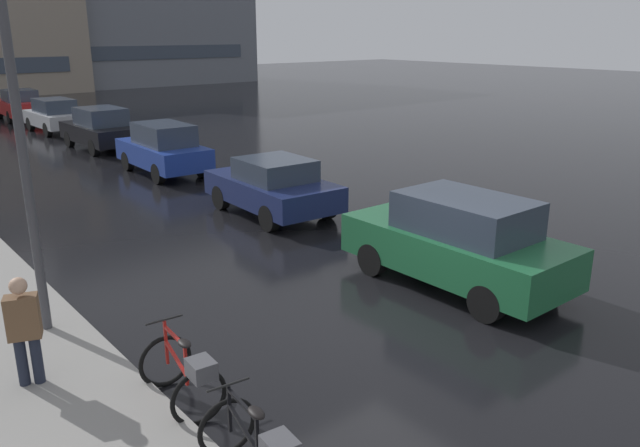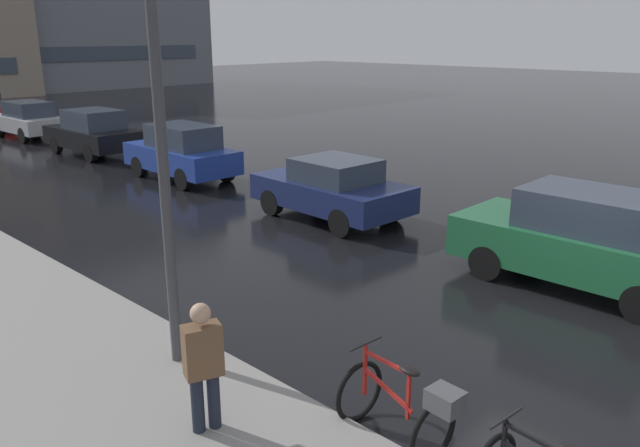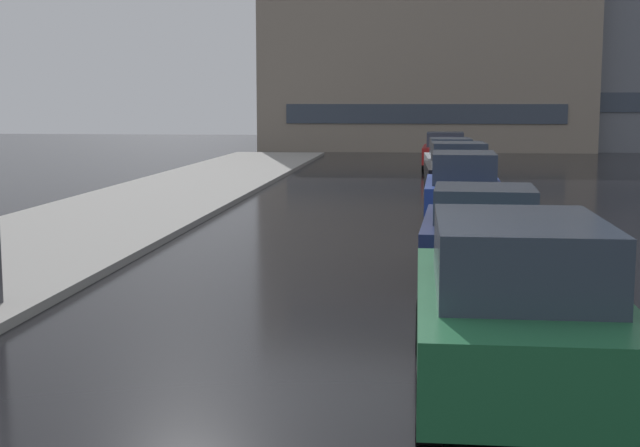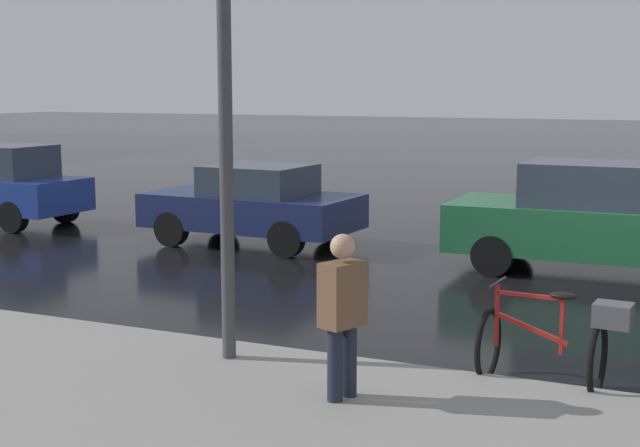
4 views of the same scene
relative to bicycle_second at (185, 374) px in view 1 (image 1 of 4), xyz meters
name	(u,v)px [view 1 (image 1 of 4)]	position (x,y,z in m)	size (l,w,h in m)	color
ground_plane	(380,329)	(3.43, 0.02, -0.50)	(140.00, 140.00, 0.00)	black
bicycle_second	(185,374)	(0.00, 0.00, 0.00)	(0.82, 1.41, 1.02)	black
car_green	(458,241)	(5.81, 0.42, 0.38)	(1.90, 4.29, 1.74)	#1E6038
car_navy	(273,186)	(5.94, 6.48, 0.25)	(2.11, 3.97, 1.48)	navy
car_blue	(163,149)	(5.92, 12.68, 0.34)	(1.82, 4.05, 1.69)	navy
car_black	(101,129)	(6.05, 18.50, 0.32)	(1.95, 4.17, 1.66)	black
car_silver	(55,115)	(6.01, 24.17, 0.29)	(1.82, 3.90, 1.56)	#B2B5BA
car_red	(20,105)	(6.01, 29.84, 0.29)	(1.97, 4.01, 1.58)	#AD1919
pedestrian	(25,330)	(-1.38, 1.64, 0.42)	(0.46, 0.37, 1.63)	#1E2333
streetlamp	(13,85)	(-0.73, 3.18, 3.36)	(0.38, 0.38, 6.05)	#424247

